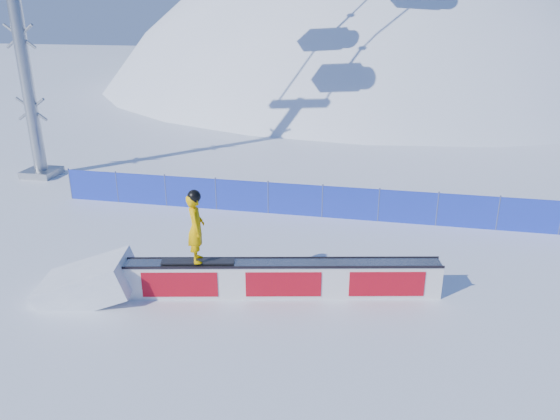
# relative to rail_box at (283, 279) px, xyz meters

# --- Properties ---
(ground) EXTENTS (160.00, 160.00, 0.00)m
(ground) POSITION_rel_rail_box_xyz_m (1.28, 1.32, -0.49)
(ground) COLOR white
(ground) RESTS_ON ground
(snow_hill) EXTENTS (64.00, 64.00, 64.00)m
(snow_hill) POSITION_rel_rail_box_xyz_m (1.28, 43.32, -18.49)
(snow_hill) COLOR white
(snow_hill) RESTS_ON ground
(safety_fence) EXTENTS (22.05, 0.05, 1.30)m
(safety_fence) POSITION_rel_rail_box_xyz_m (1.28, 5.82, 0.11)
(safety_fence) COLOR #1D35BA
(safety_fence) RESTS_ON ground
(rail_box) EXTENTS (8.22, 2.27, 0.99)m
(rail_box) POSITION_rel_rail_box_xyz_m (0.00, 0.00, 0.00)
(rail_box) COLOR silver
(rail_box) RESTS_ON ground
(snow_ramp) EXTENTS (2.76, 2.04, 1.56)m
(snow_ramp) POSITION_rel_rail_box_xyz_m (-5.06, -1.06, -0.49)
(snow_ramp) COLOR white
(snow_ramp) RESTS_ON ground
(snowboarder) EXTENTS (1.92, 0.78, 1.98)m
(snowboarder) POSITION_rel_rail_box_xyz_m (-2.18, -0.46, 1.48)
(snowboarder) COLOR black
(snowboarder) RESTS_ON rail_box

